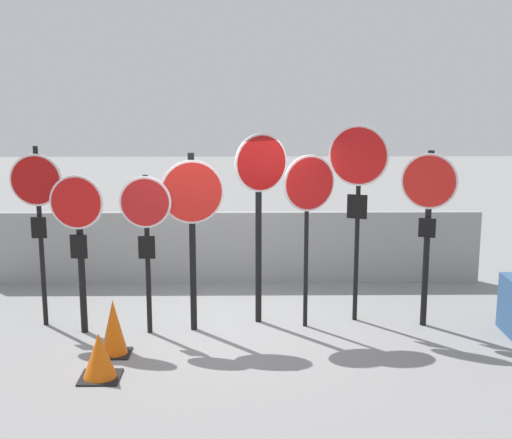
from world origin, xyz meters
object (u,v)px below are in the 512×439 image
(stop_sign_3, at_px, (192,211))
(traffic_cone_1, at_px, (99,356))
(stop_sign_2, at_px, (146,221))
(stop_sign_7, at_px, (428,206))
(stop_sign_0, at_px, (37,201))
(traffic_cone_0, at_px, (114,328))
(stop_sign_1, at_px, (78,228))
(stop_sign_5, at_px, (309,198))
(stop_sign_6, at_px, (358,177))
(stop_sign_4, at_px, (260,191))

(stop_sign_3, bearing_deg, traffic_cone_1, -131.81)
(stop_sign_2, distance_m, stop_sign_7, 3.68)
(stop_sign_0, distance_m, traffic_cone_0, 2.05)
(traffic_cone_1, bearing_deg, stop_sign_0, 122.61)
(stop_sign_1, distance_m, stop_sign_7, 4.55)
(stop_sign_1, bearing_deg, stop_sign_2, 3.68)
(stop_sign_5, distance_m, traffic_cone_1, 3.31)
(stop_sign_1, xyz_separation_m, traffic_cone_0, (0.54, -0.73, -1.08))
(stop_sign_0, distance_m, stop_sign_2, 1.51)
(stop_sign_1, bearing_deg, stop_sign_6, 12.38)
(stop_sign_0, relative_size, stop_sign_2, 1.16)
(stop_sign_0, bearing_deg, stop_sign_2, -10.72)
(stop_sign_1, relative_size, traffic_cone_1, 3.98)
(stop_sign_3, height_order, stop_sign_5, stop_sign_3)
(traffic_cone_1, bearing_deg, traffic_cone_0, 87.11)
(stop_sign_1, bearing_deg, stop_sign_3, 8.69)
(stop_sign_6, bearing_deg, stop_sign_7, 5.33)
(stop_sign_5, relative_size, stop_sign_6, 0.87)
(stop_sign_2, height_order, traffic_cone_1, stop_sign_2)
(stop_sign_2, height_order, stop_sign_6, stop_sign_6)
(stop_sign_4, distance_m, stop_sign_7, 2.22)
(stop_sign_0, height_order, stop_sign_5, stop_sign_0)
(stop_sign_3, bearing_deg, traffic_cone_0, -148.09)
(stop_sign_5, bearing_deg, stop_sign_1, 160.19)
(traffic_cone_1, bearing_deg, stop_sign_7, 22.18)
(stop_sign_2, bearing_deg, stop_sign_7, 4.22)
(stop_sign_6, distance_m, traffic_cone_0, 3.71)
(stop_sign_5, bearing_deg, stop_sign_4, 139.65)
(stop_sign_5, bearing_deg, stop_sign_6, -4.26)
(stop_sign_1, distance_m, stop_sign_6, 3.71)
(stop_sign_2, relative_size, stop_sign_4, 0.81)
(stop_sign_7, relative_size, traffic_cone_0, 3.44)
(stop_sign_7, distance_m, traffic_cone_1, 4.57)
(stop_sign_5, xyz_separation_m, stop_sign_6, (0.68, 0.24, 0.24))
(stop_sign_0, xyz_separation_m, traffic_cone_1, (1.09, -1.71, -1.47))
(stop_sign_0, xyz_separation_m, traffic_cone_0, (1.13, -1.01, -1.38))
(traffic_cone_0, bearing_deg, traffic_cone_1, -92.89)
(stop_sign_0, relative_size, stop_sign_7, 1.02)
(stop_sign_0, bearing_deg, stop_sign_1, -24.49)
(stop_sign_0, xyz_separation_m, stop_sign_6, (4.22, 0.15, 0.28))
(stop_sign_3, relative_size, traffic_cone_1, 4.47)
(stop_sign_5, relative_size, stop_sign_7, 0.98)
(stop_sign_7, bearing_deg, stop_sign_3, -157.65)
(stop_sign_2, bearing_deg, stop_sign_3, 10.84)
(stop_sign_6, relative_size, traffic_cone_1, 5.09)
(stop_sign_1, height_order, stop_sign_6, stop_sign_6)
(stop_sign_6, relative_size, traffic_cone_0, 3.90)
(stop_sign_5, bearing_deg, traffic_cone_0, 177.26)
(traffic_cone_0, height_order, traffic_cone_1, traffic_cone_0)
(stop_sign_4, relative_size, traffic_cone_1, 4.90)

